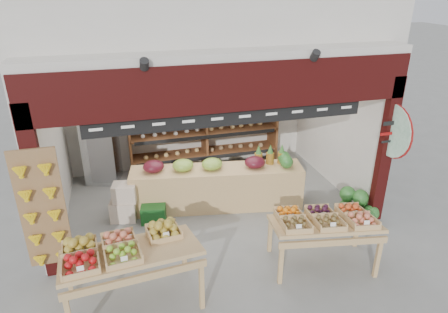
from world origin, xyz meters
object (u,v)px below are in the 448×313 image
(cardboard_stack, at_px, (138,205))
(display_table_right, at_px, (324,220))
(mid_counter, at_px, (216,186))
(watermelon_pile, at_px, (357,207))
(display_table_left, at_px, (120,251))
(refrigerator, at_px, (101,146))
(back_shelving, at_px, (204,116))

(cardboard_stack, relative_size, display_table_right, 0.64)
(cardboard_stack, distance_m, mid_counter, 1.50)
(cardboard_stack, height_order, mid_counter, mid_counter)
(display_table_right, bearing_deg, watermelon_pile, 38.14)
(mid_counter, height_order, display_table_left, display_table_left)
(refrigerator, distance_m, display_table_right, 4.98)
(display_table_left, bearing_deg, watermelon_pile, 13.77)
(display_table_right, bearing_deg, display_table_left, -179.40)
(refrigerator, height_order, cardboard_stack, refrigerator)
(display_table_left, bearing_deg, mid_counter, 49.22)
(mid_counter, distance_m, display_table_right, 2.38)
(cardboard_stack, relative_size, watermelon_pile, 1.48)
(display_table_right, relative_size, watermelon_pile, 2.30)
(cardboard_stack, xyz_separation_m, display_table_right, (2.60, -2.08, 0.52))
(refrigerator, xyz_separation_m, watermelon_pile, (4.46, -2.82, -0.60))
(cardboard_stack, xyz_separation_m, mid_counter, (1.49, 0.01, 0.18))
(refrigerator, bearing_deg, watermelon_pile, -13.97)
(mid_counter, bearing_deg, display_table_left, -130.78)
(display_table_right, distance_m, watermelon_pile, 1.71)
(mid_counter, bearing_deg, cardboard_stack, -179.64)
(cardboard_stack, xyz_separation_m, watermelon_pile, (3.87, -1.08, -0.05))
(back_shelving, xyz_separation_m, mid_counter, (-0.19, -1.77, -0.81))
(refrigerator, distance_m, watermelon_pile, 5.31)
(watermelon_pile, bearing_deg, mid_counter, 155.44)
(watermelon_pile, bearing_deg, display_table_left, -166.23)
(cardboard_stack, bearing_deg, refrigerator, 108.63)
(watermelon_pile, bearing_deg, cardboard_stack, 164.45)
(display_table_left, distance_m, display_table_right, 2.93)
(back_shelving, relative_size, watermelon_pile, 4.62)
(back_shelving, distance_m, cardboard_stack, 2.64)
(display_table_left, xyz_separation_m, display_table_right, (2.93, 0.03, -0.08))
(refrigerator, bearing_deg, mid_counter, -21.47)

